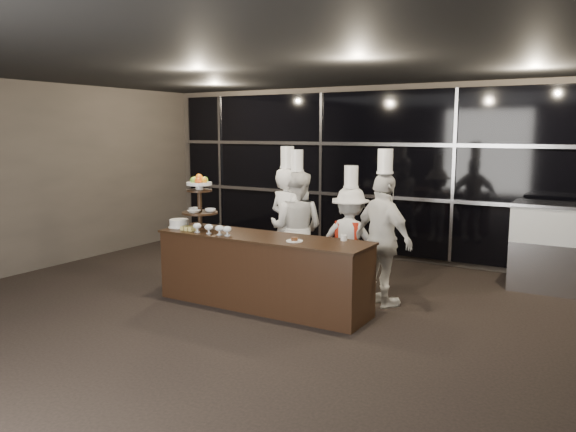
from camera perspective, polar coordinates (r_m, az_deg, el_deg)
The scene contains 14 objects.
room at distance 5.51m, azimuth -9.18°, elevation 0.91°, with size 10.00×10.00×10.00m.
window_wall at distance 9.80m, azimuth 9.69°, elevation 4.30°, with size 8.60×0.10×2.80m.
buffet_counter at distance 7.17m, azimuth -2.61°, elevation -5.60°, with size 2.84×0.74×0.92m.
display_stand at distance 7.60m, azimuth -8.97°, elevation 1.82°, with size 0.48×0.48×0.74m.
compotes at distance 7.24m, azimuth -7.63°, elevation -1.20°, with size 0.60×0.11×0.12m.
layer_cake at distance 7.83m, azimuth -11.00°, elevation -0.74°, with size 0.30×0.30×0.11m.
pastry_squares at distance 7.57m, azimuth -10.05°, elevation -1.23°, with size 0.20×0.13×0.05m.
small_plate at distance 6.71m, azimuth 0.66°, elevation -2.48°, with size 0.20×0.20×0.05m.
chef_cup at distance 6.79m, azimuth 5.70°, elevation -2.21°, with size 0.08×0.08×0.07m, color white.
display_case at distance 8.64m, azimuth 26.75°, elevation -2.57°, with size 1.53×0.67×1.24m.
chef_a at distance 8.11m, azimuth -0.06°, elevation -0.90°, with size 0.71×0.57×2.01m.
chef_b at distance 8.09m, azimuth 0.86°, elevation -1.19°, with size 0.92×0.77×1.97m.
chef_c at distance 7.82m, azimuth 6.33°, elevation -2.34°, with size 0.97×0.59×1.76m.
chef_d at distance 7.22m, azimuth 9.65°, elevation -2.32°, with size 1.08×0.84×2.01m.
Camera 1 is at (3.51, -4.19, 2.24)m, focal length 35.00 mm.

